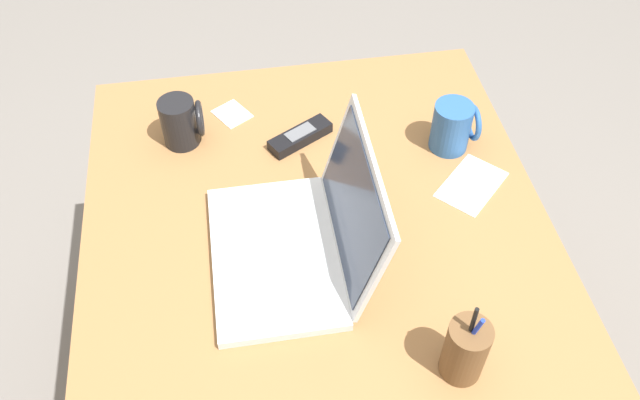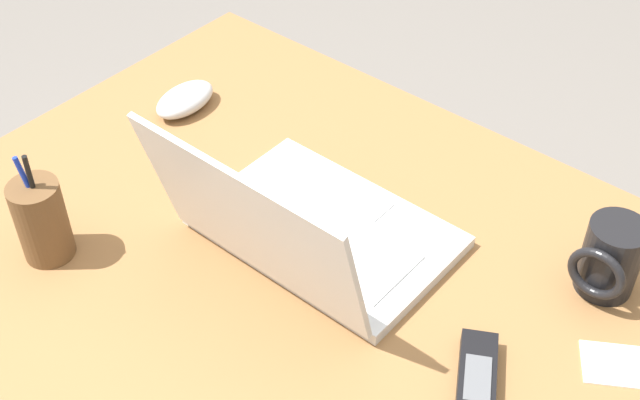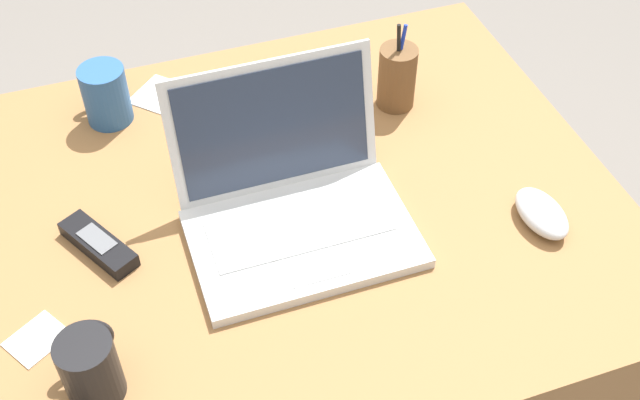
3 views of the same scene
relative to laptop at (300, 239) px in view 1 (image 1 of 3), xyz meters
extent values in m
cube|color=olive|center=(-0.01, 0.04, -0.41)|extent=(1.11, 0.89, 0.72)
cube|color=silver|center=(0.00, -0.05, -0.04)|extent=(0.34, 0.23, 0.02)
cube|color=silver|center=(0.00, -0.03, -0.03)|extent=(0.28, 0.11, 0.00)
cube|color=silver|center=(0.00, -0.12, -0.03)|extent=(0.10, 0.05, 0.00)
cube|color=silver|center=(0.00, 0.10, 0.08)|extent=(0.33, 0.06, 0.21)
cube|color=#283347|center=(0.00, 0.09, 0.08)|extent=(0.30, 0.05, 0.19)
cylinder|color=#26518C|center=(-0.24, 0.35, 0.01)|extent=(0.08, 0.08, 0.11)
torus|color=#26518C|center=(-0.24, 0.40, 0.01)|extent=(0.08, 0.01, 0.08)
cylinder|color=black|center=(-0.34, -0.21, 0.01)|extent=(0.08, 0.08, 0.11)
torus|color=black|center=(-0.34, -0.16, 0.01)|extent=(0.08, 0.01, 0.08)
cube|color=black|center=(-0.30, 0.04, -0.03)|extent=(0.11, 0.15, 0.02)
cube|color=#595B60|center=(-0.30, 0.04, -0.02)|extent=(0.06, 0.07, 0.00)
cylinder|color=brown|center=(0.27, 0.22, 0.01)|extent=(0.07, 0.07, 0.12)
cylinder|color=#1933B2|center=(0.27, 0.22, 0.05)|extent=(0.03, 0.02, 0.14)
cylinder|color=black|center=(0.27, 0.22, 0.05)|extent=(0.02, 0.01, 0.15)
cube|color=white|center=(-0.41, -0.10, -0.05)|extent=(0.10, 0.09, 0.00)
cube|color=white|center=(-0.12, 0.37, -0.05)|extent=(0.17, 0.17, 0.00)
camera|label=1|loc=(0.73, -0.08, 0.94)|focal=37.16mm
camera|label=2|loc=(-0.54, 0.61, 0.79)|focal=47.58mm
camera|label=3|loc=(-0.25, -0.84, 0.91)|focal=45.39mm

